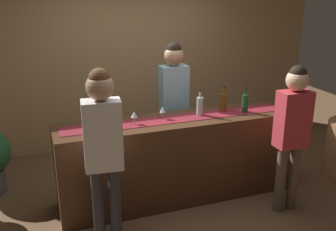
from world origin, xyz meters
name	(u,v)px	position (x,y,z in m)	size (l,w,h in m)	color
ground_plane	(177,196)	(0.00, 0.00, 0.00)	(10.00, 10.00, 0.00)	brown
back_wall	(132,50)	(0.00, 1.90, 1.45)	(6.00, 0.12, 2.90)	tan
bar_counter	(177,159)	(0.00, 0.00, 0.49)	(2.70, 0.60, 0.98)	#472B19
counter_runner_cloth	(177,118)	(0.00, 0.00, 0.98)	(2.57, 0.28, 0.01)	maroon
wine_bottle_clear	(200,106)	(0.28, 0.03, 1.09)	(0.07, 0.07, 0.30)	#B2C6C1
wine_bottle_green	(245,103)	(0.82, -0.05, 1.09)	(0.07, 0.07, 0.30)	#194723
wine_bottle_amber	(223,102)	(0.61, 0.08, 1.09)	(0.07, 0.07, 0.30)	brown
wine_glass_near_customer	(163,110)	(-0.16, 0.04, 1.08)	(0.07, 0.07, 0.14)	silver
wine_glass_mid_counter	(134,115)	(-0.50, -0.02, 1.08)	(0.07, 0.07, 0.14)	silver
wine_glass_far_end	(111,118)	(-0.75, -0.03, 1.08)	(0.07, 0.07, 0.14)	silver
bartender	(174,95)	(0.17, 0.58, 1.08)	(0.34, 0.24, 1.73)	#26262B
customer_sipping	(292,125)	(1.03, -0.66, 1.00)	(0.34, 0.23, 1.63)	brown
customer_browsing	(103,141)	(-0.94, -0.61, 1.08)	(0.36, 0.24, 1.73)	#33333D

